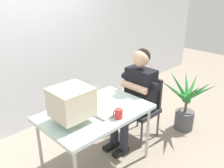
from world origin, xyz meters
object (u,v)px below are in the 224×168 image
object	(u,v)px
crt_monitor	(72,102)
keyboard	(94,110)
desk	(96,115)
office_chair	(144,105)
person_seated	(136,94)
desk_mug	(118,114)
potted_plant	(186,105)

from	to	relation	value
crt_monitor	keyboard	xyz separation A→B (m)	(0.29, 0.01, -0.20)
desk	office_chair	bearing A→B (deg)	1.23
desk	crt_monitor	bearing A→B (deg)	-178.71
keyboard	office_chair	world-z (taller)	office_chair
keyboard	office_chair	xyz separation A→B (m)	(0.92, 0.02, -0.28)
desk	crt_monitor	size ratio (longest dim) A/B	3.14
crt_monitor	person_seated	world-z (taller)	person_seated
office_chair	person_seated	distance (m)	0.29
desk_mug	office_chair	bearing A→B (deg)	20.29
potted_plant	person_seated	bearing A→B (deg)	155.90
crt_monitor	potted_plant	world-z (taller)	crt_monitor
keyboard	person_seated	distance (m)	0.75
keyboard	desk_mug	xyz separation A→B (m)	(0.09, -0.29, 0.04)
desk	office_chair	distance (m)	0.93
office_chair	potted_plant	bearing A→B (deg)	-30.38
keyboard	potted_plant	xyz separation A→B (m)	(1.51, -0.32, -0.36)
desk	desk_mug	xyz separation A→B (m)	(0.07, -0.29, 0.11)
crt_monitor	desk_mug	size ratio (longest dim) A/B	3.57
office_chair	desk_mug	bearing A→B (deg)	-159.71
desk	person_seated	distance (m)	0.72
office_chair	person_seated	size ratio (longest dim) A/B	0.67
desk	person_seated	size ratio (longest dim) A/B	0.93
keyboard	desk_mug	size ratio (longest dim) A/B	4.42
keyboard	desk_mug	distance (m)	0.30
desk_mug	keyboard	bearing A→B (deg)	107.51
keyboard	person_seated	size ratio (longest dim) A/B	0.37
potted_plant	desk_mug	bearing A→B (deg)	178.64
crt_monitor	desk	bearing A→B (deg)	1.29
desk	keyboard	distance (m)	0.07
office_chair	potted_plant	world-z (taller)	potted_plant
crt_monitor	potted_plant	distance (m)	1.91
person_seated	desk_mug	xyz separation A→B (m)	(-0.65, -0.31, 0.09)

